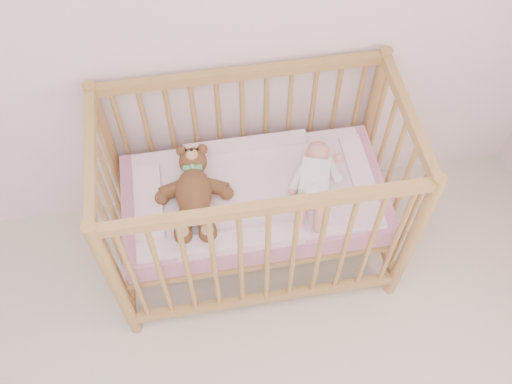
{
  "coord_description": "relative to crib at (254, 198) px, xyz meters",
  "views": [
    {
      "loc": [
        0.21,
        0.15,
        2.73
      ],
      "look_at": [
        0.44,
        1.55,
        0.62
      ],
      "focal_mm": 40.0,
      "sensor_mm": 36.0,
      "label": 1
    }
  ],
  "objects": [
    {
      "name": "blanket",
      "position": [
        0.0,
        0.0,
        0.06
      ],
      "size": [
        1.1,
        0.58,
        0.06
      ],
      "primitive_type": null,
      "color": "#EEA4BE",
      "rests_on": "mattress"
    },
    {
      "name": "mattress",
      "position": [
        0.0,
        0.0,
        -0.01
      ],
      "size": [
        1.22,
        0.62,
        0.13
      ],
      "primitive_type": "cube",
      "color": "pink",
      "rests_on": "crib"
    },
    {
      "name": "wall_back",
      "position": [
        -0.44,
        0.4,
        0.85
      ],
      "size": [
        4.0,
        0.02,
        2.7
      ],
      "primitive_type": "cube",
      "color": "silver",
      "rests_on": "floor"
    },
    {
      "name": "baby",
      "position": [
        0.27,
        -0.02,
        0.14
      ],
      "size": [
        0.39,
        0.55,
        0.12
      ],
      "primitive_type": null,
      "rotation": [
        0.0,
        0.0,
        -0.33
      ],
      "color": "white",
      "rests_on": "blanket"
    },
    {
      "name": "teddy_bear",
      "position": [
        -0.27,
        -0.02,
        0.15
      ],
      "size": [
        0.4,
        0.54,
        0.14
      ],
      "primitive_type": null,
      "rotation": [
        0.0,
        0.0,
        -0.08
      ],
      "color": "brown",
      "rests_on": "blanket"
    },
    {
      "name": "crib",
      "position": [
        0.0,
        0.0,
        0.0
      ],
      "size": [
        1.36,
        0.76,
        1.0
      ],
      "primitive_type": null,
      "color": "tan",
      "rests_on": "floor"
    }
  ]
}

